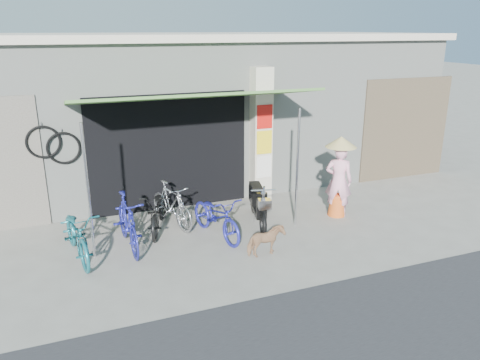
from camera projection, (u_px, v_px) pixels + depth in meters
name	position (u px, v px, depth m)	size (l,w,h in m)	color
ground	(270.00, 247.00, 8.48)	(80.00, 80.00, 0.00)	gray
bicycle_shop	(192.00, 105.00, 12.43)	(12.30, 5.30, 3.66)	#A5AAA2
shop_pillar	(260.00, 135.00, 10.47)	(0.42, 0.44, 3.00)	beige
awning	(193.00, 99.00, 8.83)	(4.60, 1.88, 2.72)	#416D31
neighbour_right	(405.00, 129.00, 12.08)	(2.60, 0.06, 2.60)	brown
bike_teal	(77.00, 234.00, 7.94)	(0.60, 1.72, 0.90)	#17606A
bike_blue	(128.00, 222.00, 8.29)	(0.47, 1.65, 0.99)	navy
bike_black	(158.00, 210.00, 9.05)	(0.55, 1.59, 0.84)	black
bike_silver	(171.00, 204.00, 9.28)	(0.42, 1.49, 0.89)	#AEAFB3
bike_navy	(216.00, 216.00, 8.77)	(0.56, 1.60, 0.84)	#212297
street_dog	(266.00, 241.00, 8.07)	(0.30, 0.65, 0.55)	#A87F59
moped	(258.00, 204.00, 9.39)	(0.61, 1.62, 0.93)	black
nun	(339.00, 177.00, 9.67)	(0.66, 0.64, 1.71)	pink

